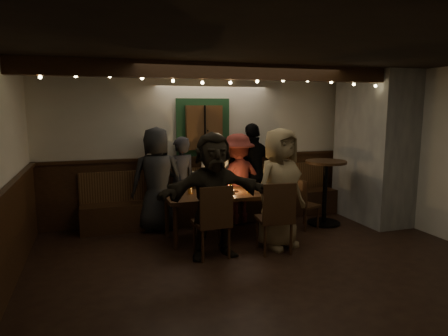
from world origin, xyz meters
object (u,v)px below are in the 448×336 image
object	(u,v)px
person_e	(253,172)
chair_near_right	(277,214)
person_a	(157,179)
person_d	(238,179)
person_f	(214,195)
high_top	(325,184)
person_g	(280,188)
person_c	(212,179)
dining_table	(228,196)
person_b	(181,182)
chair_end	(302,201)
chair_near_left	(214,218)

from	to	relation	value
person_e	chair_near_right	bearing A→B (deg)	74.02
person_a	person_e	size ratio (longest dim) A/B	0.98
person_d	person_f	bearing A→B (deg)	44.31
person_d	high_top	bearing A→B (deg)	144.21
person_g	person_c	bearing A→B (deg)	92.67
dining_table	person_f	bearing A→B (deg)	-121.32
person_a	person_f	size ratio (longest dim) A/B	1.00
dining_table	person_a	distance (m)	1.21
person_a	person_e	distance (m)	1.73
high_top	person_e	size ratio (longest dim) A/B	0.64
high_top	person_e	world-z (taller)	person_e
high_top	person_g	size ratio (longest dim) A/B	0.64
person_d	person_e	size ratio (longest dim) A/B	0.90
person_e	person_b	bearing A→B (deg)	-3.81
high_top	person_e	xyz separation A→B (m)	(-1.06, 0.67, 0.16)
person_b	person_f	xyz separation A→B (m)	(0.12, -1.52, 0.08)
chair_end	person_f	xyz separation A→B (m)	(-1.74, -0.73, 0.37)
person_b	person_c	size ratio (longest dim) A/B	0.97
person_a	person_b	world-z (taller)	person_a
person_d	person_f	xyz separation A→B (m)	(-0.86, -1.41, 0.07)
chair_near_left	chair_near_right	world-z (taller)	chair_near_right
high_top	person_d	size ratio (longest dim) A/B	0.71
person_d	person_g	world-z (taller)	person_g
dining_table	person_c	distance (m)	0.76
person_f	chair_end	bearing A→B (deg)	21.59
chair_near_left	person_e	distance (m)	2.04
chair_near_right	high_top	xyz separation A→B (m)	(1.41, 1.04, 0.13)
dining_table	person_d	size ratio (longest dim) A/B	1.25
person_a	person_c	world-z (taller)	person_a
person_f	person_e	bearing A→B (deg)	51.00
chair_near_left	person_a	xyz separation A→B (m)	(-0.51, 1.49, 0.29)
person_e	person_g	bearing A→B (deg)	78.31
chair_end	person_a	world-z (taller)	person_a
dining_table	person_e	xyz separation A→B (m)	(0.73, 0.78, 0.22)
dining_table	person_d	distance (m)	0.77
person_a	person_g	xyz separation A→B (m)	(1.54, -1.33, 0.01)
chair_end	person_c	size ratio (longest dim) A/B	0.53
chair_near_left	person_e	bearing A→B (deg)	52.95
chair_near_right	person_a	distance (m)	2.12
dining_table	chair_end	size ratio (longest dim) A/B	2.33
chair_end	person_f	distance (m)	1.92
person_f	chair_near_left	bearing A→B (deg)	-107.07
chair_near_right	high_top	bearing A→B (deg)	36.40
person_g	person_b	bearing A→B (deg)	108.43
person_b	person_e	world-z (taller)	person_e
person_g	person_a	bearing A→B (deg)	119.57
chair_end	high_top	bearing A→B (deg)	14.51
person_a	person_g	world-z (taller)	person_g
chair_near_left	person_d	bearing A→B (deg)	59.34
person_b	person_d	distance (m)	0.98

